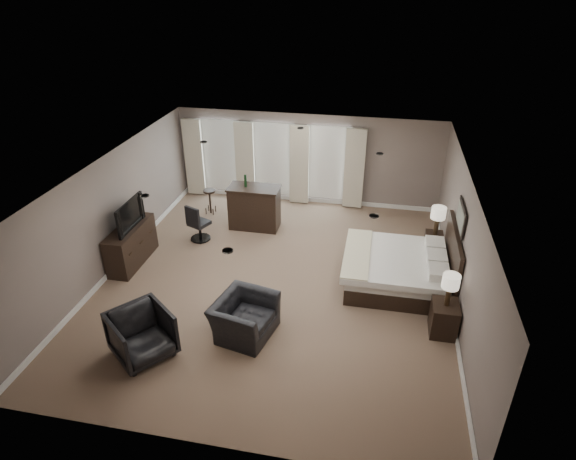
% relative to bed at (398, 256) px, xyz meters
% --- Properties ---
extents(room, '(7.60, 8.60, 2.64)m').
position_rel_bed_xyz_m(room, '(-2.58, -0.43, 0.60)').
color(room, brown).
rests_on(room, ground).
extents(window_bay, '(5.25, 0.20, 2.30)m').
position_rel_bed_xyz_m(window_bay, '(-3.58, 3.68, 0.50)').
color(window_bay, silver).
rests_on(window_bay, room).
extents(bed, '(2.21, 2.11, 1.40)m').
position_rel_bed_xyz_m(bed, '(0.00, 0.00, 0.00)').
color(bed, silver).
rests_on(bed, ground).
extents(nightstand_near, '(0.48, 0.59, 0.64)m').
position_rel_bed_xyz_m(nightstand_near, '(0.89, -1.45, -0.38)').
color(nightstand_near, black).
rests_on(nightstand_near, ground).
extents(nightstand_far, '(0.41, 0.50, 0.54)m').
position_rel_bed_xyz_m(nightstand_far, '(0.89, 1.45, -0.43)').
color(nightstand_far, black).
rests_on(nightstand_far, ground).
extents(lamp_near, '(0.32, 0.32, 0.66)m').
position_rel_bed_xyz_m(lamp_near, '(0.89, -1.45, 0.27)').
color(lamp_near, beige).
rests_on(lamp_near, nightstand_near).
extents(lamp_far, '(0.34, 0.34, 0.71)m').
position_rel_bed_xyz_m(lamp_far, '(0.89, 1.45, 0.19)').
color(lamp_far, beige).
rests_on(lamp_far, nightstand_far).
extents(wall_art, '(0.04, 0.96, 0.56)m').
position_rel_bed_xyz_m(wall_art, '(1.12, 0.00, 1.05)').
color(wall_art, slate).
rests_on(wall_art, room).
extents(dresser, '(0.51, 1.59, 0.92)m').
position_rel_bed_xyz_m(dresser, '(-6.03, -0.30, -0.24)').
color(dresser, black).
rests_on(dresser, ground).
extents(tv, '(0.67, 1.16, 0.15)m').
position_rel_bed_xyz_m(tv, '(-6.03, -0.30, 0.30)').
color(tv, black).
rests_on(tv, dresser).
extents(armchair_near, '(0.98, 1.28, 1.00)m').
position_rel_bed_xyz_m(armchair_near, '(-2.78, -2.20, -0.20)').
color(armchair_near, black).
rests_on(armchair_near, ground).
extents(armchair_far, '(1.31, 1.32, 0.99)m').
position_rel_bed_xyz_m(armchair_far, '(-4.39, -3.11, -0.21)').
color(armchair_far, black).
rests_on(armchair_far, ground).
extents(bar_counter, '(1.33, 0.69, 1.16)m').
position_rel_bed_xyz_m(bar_counter, '(-3.67, 1.94, -0.12)').
color(bar_counter, black).
rests_on(bar_counter, ground).
extents(bar_stool_left, '(0.41, 0.41, 0.70)m').
position_rel_bed_xyz_m(bar_stool_left, '(-5.10, 2.50, -0.35)').
color(bar_stool_left, black).
rests_on(bar_stool_left, ground).
extents(bar_stool_right, '(0.43, 0.43, 0.77)m').
position_rel_bed_xyz_m(bar_stool_right, '(-3.62, 2.98, -0.31)').
color(bar_stool_right, black).
rests_on(bar_stool_right, ground).
extents(desk_chair, '(0.66, 0.66, 0.98)m').
position_rel_bed_xyz_m(desk_chair, '(-4.86, 1.02, -0.21)').
color(desk_chair, black).
rests_on(desk_chair, ground).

